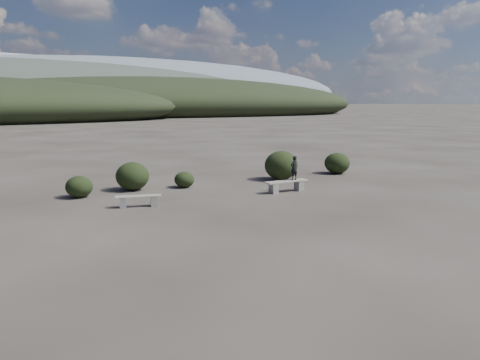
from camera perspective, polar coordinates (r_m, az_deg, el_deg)
ground at (r=13.27m, az=6.63°, el=-6.96°), size 1200.00×1200.00×0.00m
bench_left at (r=17.25m, az=-12.28°, el=-2.40°), size 1.68×0.74×0.41m
bench_right at (r=19.71m, az=5.70°, el=-0.62°), size 1.93×0.42×0.48m
seated_person at (r=19.81m, az=6.60°, el=1.46°), size 0.42×0.32×1.02m
shrub_a at (r=19.54m, az=-19.02°, el=-0.78°), size 1.05×1.05×0.86m
shrub_b at (r=20.51m, az=-12.98°, el=0.46°), size 1.41×1.41×1.21m
shrub_c at (r=20.78m, az=-6.81°, el=0.05°), size 0.88×0.88×0.71m
shrub_d at (r=22.73m, az=5.04°, el=1.79°), size 1.61×1.61×1.41m
shrub_e at (r=25.16m, az=11.76°, el=2.03°), size 1.32×1.32×1.10m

